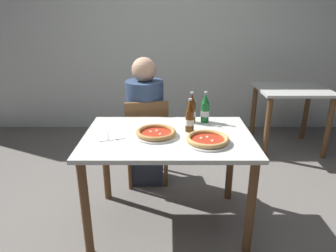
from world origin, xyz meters
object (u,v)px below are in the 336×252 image
Objects in this scene: pizza_marinara_far at (207,140)px; beer_bottle_center at (192,110)px; beer_bottle_right at (190,118)px; beer_bottle_left at (205,109)px; chair_behind_table at (147,137)px; napkin_with_cutlery at (110,135)px; pizza_margherita_near at (156,133)px; dining_table_main at (168,150)px; dining_table_background at (291,101)px; diner_seated at (146,125)px.

beer_bottle_center reaches higher than pizza_marinara_far.
pizza_marinara_far is 0.25m from beer_bottle_right.
beer_bottle_left reaches higher than pizza_marinara_far.
beer_bottle_center is at bearing 100.98° from pizza_marinara_far.
beer_bottle_center is at bearing 130.70° from chair_behind_table.
beer_bottle_center is at bearing -175.91° from beer_bottle_left.
beer_bottle_right is at bearing 8.58° from napkin_with_cutlery.
pizza_margherita_near is 1.25× the size of beer_bottle_left.
chair_behind_table is at bearing 146.17° from beer_bottle_left.
dining_table_main is 1.50× the size of dining_table_background.
pizza_margherita_near reaches higher than dining_table_background.
diner_seated is at bearing 73.37° from napkin_with_cutlery.
napkin_with_cutlery is (-0.20, -0.67, 0.17)m from diner_seated.
chair_behind_table is at bearing 108.23° from dining_table_main.
dining_table_background is at bearing 53.15° from pizza_marinara_far.
beer_bottle_right is at bearing -133.35° from dining_table_background.
dining_table_main is 0.16m from pizza_margherita_near.
beer_bottle_left reaches higher than napkin_with_cutlery.
pizza_margherita_near is at bearing -168.89° from dining_table_main.
diner_seated reaches higher than chair_behind_table.
chair_behind_table is 0.11m from diner_seated.
diner_seated is 4.89× the size of beer_bottle_center.
dining_table_main is at bearing 1.40° from napkin_with_cutlery.
pizza_marinara_far is (0.47, -0.75, 0.29)m from chair_behind_table.
dining_table_background is 1.90m from beer_bottle_right.
dining_table_main is 5.25× the size of napkin_with_cutlery.
diner_seated reaches higher than dining_table_main.
beer_bottle_left is at bearing 138.09° from chair_behind_table.
beer_bottle_right is at bearing 116.71° from pizza_marinara_far.
chair_behind_table is 2.76× the size of pizza_margherita_near.
diner_seated is at bearing 142.92° from beer_bottle_left.
diner_seated is (-0.21, 0.66, -0.05)m from dining_table_main.
dining_table_main is 0.43m from napkin_with_cutlery.
pizza_marinara_far is 0.69m from napkin_with_cutlery.
beer_bottle_right is (-0.14, -0.20, 0.00)m from beer_bottle_left.
dining_table_main is at bearing -72.28° from diner_seated.
pizza_margherita_near is 0.37m from pizza_marinara_far.
beer_bottle_right is at bearing 20.84° from pizza_margherita_near.
pizza_marinara_far is at bearing -126.85° from dining_table_background.
beer_bottle_left reaches higher than dining_table_main.
chair_behind_table reaches higher than pizza_marinara_far.
chair_behind_table is 0.74m from beer_bottle_right.
beer_bottle_right is 0.58m from napkin_with_cutlery.
dining_table_main is 0.66m from chair_behind_table.
beer_bottle_center is (-0.11, -0.01, 0.00)m from beer_bottle_left.
pizza_margherita_near is at bearing -79.44° from diner_seated.
dining_table_background is at bearing 46.65° from beer_bottle_right.
dining_table_main is 2.04m from dining_table_background.
pizza_marinara_far is (-1.18, -1.58, 0.18)m from dining_table_background.
diner_seated is at bearing 120.86° from pizza_marinara_far.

